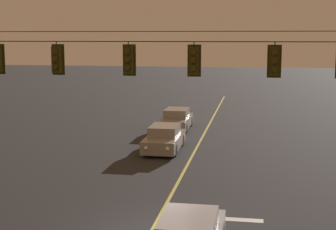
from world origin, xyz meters
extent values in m
cube|color=#D1C64C|center=(0.00, 8.37, 0.00)|extent=(0.14, 60.00, 0.01)
cube|color=silver|center=(1.90, 1.77, 0.00)|extent=(3.40, 0.36, 0.01)
cylinder|color=black|center=(0.00, 2.37, 6.09)|extent=(17.87, 0.03, 0.03)
cylinder|color=black|center=(0.00, 2.37, 6.44)|extent=(17.87, 0.02, 0.02)
cylinder|color=black|center=(-3.92, 2.37, 6.00)|extent=(0.04, 0.04, 0.18)
cube|color=#332D0A|center=(-3.92, 2.37, 5.43)|extent=(0.32, 0.26, 0.96)
cube|color=#332D0A|center=(-3.92, 2.51, 5.43)|extent=(0.48, 0.03, 1.12)
sphere|color=red|center=(-3.92, 2.21, 5.72)|extent=(0.17, 0.17, 0.17)
cylinder|color=#332D0A|center=(-3.92, 2.17, 5.76)|extent=(0.20, 0.10, 0.20)
sphere|color=#3D280A|center=(-3.92, 2.21, 5.43)|extent=(0.17, 0.17, 0.17)
cylinder|color=#332D0A|center=(-3.92, 2.17, 5.47)|extent=(0.20, 0.10, 0.20)
sphere|color=black|center=(-3.92, 2.21, 5.14)|extent=(0.17, 0.17, 0.17)
cylinder|color=#332D0A|center=(-3.92, 2.17, 5.19)|extent=(0.20, 0.10, 0.20)
cylinder|color=black|center=(-1.25, 2.37, 6.00)|extent=(0.04, 0.04, 0.18)
cube|color=#332D0A|center=(-1.25, 2.37, 5.43)|extent=(0.32, 0.26, 0.96)
cube|color=#332D0A|center=(-1.25, 2.51, 5.43)|extent=(0.48, 0.03, 1.12)
sphere|color=red|center=(-1.25, 2.21, 5.72)|extent=(0.17, 0.17, 0.17)
cylinder|color=#332D0A|center=(-1.25, 2.17, 5.76)|extent=(0.20, 0.10, 0.20)
sphere|color=#3D280A|center=(-1.25, 2.21, 5.43)|extent=(0.17, 0.17, 0.17)
cylinder|color=#332D0A|center=(-1.25, 2.17, 5.47)|extent=(0.20, 0.10, 0.20)
sphere|color=black|center=(-1.25, 2.21, 5.14)|extent=(0.17, 0.17, 0.17)
cylinder|color=#332D0A|center=(-1.25, 2.17, 5.19)|extent=(0.20, 0.10, 0.20)
cylinder|color=black|center=(1.08, 2.37, 6.00)|extent=(0.04, 0.04, 0.18)
cube|color=#332D0A|center=(1.08, 2.37, 5.43)|extent=(0.32, 0.26, 0.96)
cube|color=#332D0A|center=(1.08, 2.51, 5.43)|extent=(0.48, 0.03, 1.12)
sphere|color=red|center=(1.08, 2.21, 5.72)|extent=(0.17, 0.17, 0.17)
cylinder|color=#332D0A|center=(1.08, 2.17, 5.76)|extent=(0.20, 0.10, 0.20)
sphere|color=#3D280A|center=(1.08, 2.21, 5.43)|extent=(0.17, 0.17, 0.17)
cylinder|color=#332D0A|center=(1.08, 2.17, 5.47)|extent=(0.20, 0.10, 0.20)
sphere|color=black|center=(1.08, 2.21, 5.14)|extent=(0.17, 0.17, 0.17)
cylinder|color=#332D0A|center=(1.08, 2.17, 5.19)|extent=(0.20, 0.10, 0.20)
cylinder|color=black|center=(3.82, 2.37, 6.00)|extent=(0.04, 0.04, 0.18)
cube|color=#332D0A|center=(3.82, 2.37, 5.43)|extent=(0.32, 0.26, 0.96)
cube|color=#332D0A|center=(3.82, 2.51, 5.43)|extent=(0.48, 0.03, 1.12)
sphere|color=red|center=(3.82, 2.21, 5.72)|extent=(0.17, 0.17, 0.17)
cylinder|color=#332D0A|center=(3.82, 2.17, 5.76)|extent=(0.20, 0.10, 0.20)
sphere|color=#3D280A|center=(3.82, 2.21, 5.43)|extent=(0.17, 0.17, 0.17)
cylinder|color=#332D0A|center=(3.82, 2.17, 5.47)|extent=(0.20, 0.10, 0.20)
sphere|color=black|center=(3.82, 2.21, 5.14)|extent=(0.17, 0.17, 0.17)
cylinder|color=#332D0A|center=(3.82, 2.17, 5.19)|extent=(0.20, 0.10, 0.20)
cube|color=#A5A5AD|center=(1.48, -1.99, 1.12)|extent=(1.51, 2.15, 0.54)
cube|color=black|center=(1.48, -1.06, 1.12)|extent=(1.40, 0.21, 0.48)
cube|color=gray|center=(-1.71, 12.05, 0.51)|extent=(1.80, 4.30, 0.68)
cube|color=gray|center=(-1.71, 12.17, 1.12)|extent=(1.51, 2.15, 0.54)
cube|color=black|center=(-1.71, 11.23, 1.12)|extent=(1.40, 0.21, 0.48)
cube|color=black|center=(-1.71, 13.23, 1.12)|extent=(1.37, 0.18, 0.46)
cylinder|color=black|center=(-0.92, 10.71, 0.32)|extent=(0.22, 0.64, 0.64)
cylinder|color=black|center=(-2.50, 10.71, 0.32)|extent=(0.22, 0.64, 0.64)
cylinder|color=black|center=(-0.92, 13.38, 0.32)|extent=(0.22, 0.64, 0.64)
cylinder|color=black|center=(-2.50, 13.38, 0.32)|extent=(0.22, 0.64, 0.64)
sphere|color=white|center=(-1.15, 9.88, 0.57)|extent=(0.20, 0.20, 0.20)
sphere|color=white|center=(-2.27, 9.88, 0.57)|extent=(0.20, 0.20, 0.20)
cube|color=gray|center=(-2.03, 18.63, 0.51)|extent=(1.80, 4.30, 0.68)
cube|color=gray|center=(-2.03, 18.75, 1.12)|extent=(1.51, 2.15, 0.54)
cube|color=black|center=(-2.03, 17.81, 1.12)|extent=(1.40, 0.21, 0.48)
cube|color=black|center=(-2.03, 19.81, 1.12)|extent=(1.37, 0.18, 0.46)
cylinder|color=black|center=(-1.24, 17.30, 0.32)|extent=(0.22, 0.64, 0.64)
cylinder|color=black|center=(-2.83, 17.30, 0.32)|extent=(0.22, 0.64, 0.64)
cylinder|color=black|center=(-1.24, 19.96, 0.32)|extent=(0.22, 0.64, 0.64)
cylinder|color=black|center=(-2.83, 19.96, 0.32)|extent=(0.22, 0.64, 0.64)
sphere|color=white|center=(-1.48, 16.46, 0.57)|extent=(0.20, 0.20, 0.20)
sphere|color=white|center=(-2.59, 16.46, 0.57)|extent=(0.20, 0.20, 0.20)
camera|label=1|loc=(3.21, -15.36, 6.28)|focal=54.84mm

